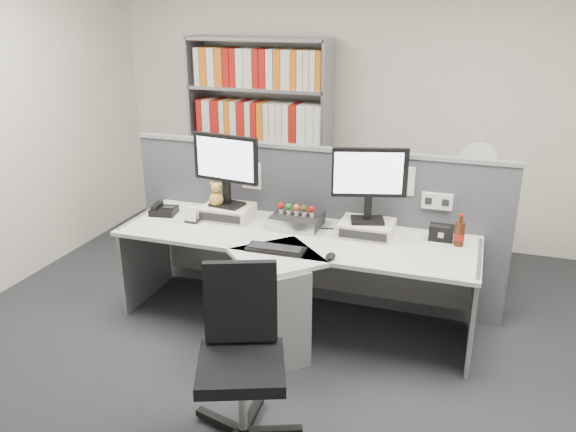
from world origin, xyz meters
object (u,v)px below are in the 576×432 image
(keyboard, at_px, (276,249))
(speaker, at_px, (441,233))
(desktop_pc, at_px, (297,220))
(mouse, at_px, (331,256))
(filing_cabinet, at_px, (469,242))
(desk_phone, at_px, (163,210))
(office_chair, at_px, (241,352))
(desk_calendar, at_px, (192,216))
(desk_fan, at_px, (478,166))
(monitor_left, at_px, (226,164))
(desk, at_px, (286,280))
(monitor_right, at_px, (369,179))
(cola_bottle, at_px, (459,234))
(shelving_unit, at_px, (260,143))

(keyboard, relative_size, speaker, 2.38)
(desktop_pc, xyz_separation_m, speaker, (1.05, 0.07, 0.01))
(mouse, bearing_deg, keyboard, 178.22)
(speaker, xyz_separation_m, filing_cabinet, (0.19, 0.95, -0.43))
(desk_phone, relative_size, office_chair, 0.23)
(desk_calendar, height_order, desk_fan, desk_fan)
(keyboard, height_order, speaker, speaker)
(monitor_left, bearing_deg, office_chair, -63.33)
(monitor_left, bearing_deg, desk, -32.21)
(desk_phone, distance_m, speaker, 2.14)
(speaker, xyz_separation_m, office_chair, (-0.92, -1.46, -0.26))
(desktop_pc, distance_m, desk_calendar, 0.81)
(monitor_right, bearing_deg, desk_phone, -176.93)
(desk, xyz_separation_m, keyboard, (-0.03, -0.10, 0.28))
(desktop_pc, relative_size, desk_fan, 0.67)
(desk_phone, xyz_separation_m, cola_bottle, (2.26, 0.09, 0.05))
(shelving_unit, bearing_deg, desk_calendar, -87.42)
(monitor_right, relative_size, keyboard, 1.34)
(desk_fan, height_order, office_chair, desk_fan)
(desk_fan, bearing_deg, desk_phone, -154.67)
(shelving_unit, relative_size, filing_cabinet, 2.86)
(desktop_pc, relative_size, speaker, 2.11)
(desktop_pc, relative_size, cola_bottle, 1.56)
(keyboard, bearing_deg, mouse, -1.78)
(monitor_right, xyz_separation_m, speaker, (0.52, 0.06, -0.37))
(cola_bottle, xyz_separation_m, office_chair, (-1.04, -1.41, -0.29))
(desk_calendar, xyz_separation_m, cola_bottle, (1.96, 0.19, 0.03))
(cola_bottle, height_order, office_chair, office_chair)
(desk_calendar, distance_m, speaker, 1.85)
(monitor_right, xyz_separation_m, desk_calendar, (-1.32, -0.18, -0.37))
(desktop_pc, distance_m, desk_fan, 1.63)
(monitor_right, xyz_separation_m, shelving_unit, (-1.39, 1.46, -0.17))
(keyboard, height_order, desk_phone, desk_phone)
(desk, relative_size, keyboard, 6.46)
(monitor_left, distance_m, mouse, 1.16)
(desk_calendar, distance_m, office_chair, 1.55)
(desktop_pc, relative_size, filing_cabinet, 0.51)
(desk_calendar, distance_m, cola_bottle, 1.97)
(filing_cabinet, bearing_deg, desk_fan, -90.00)
(shelving_unit, xyz_separation_m, office_chair, (0.99, -2.87, -0.46))
(desktop_pc, height_order, keyboard, desktop_pc)
(desk_fan, bearing_deg, filing_cabinet, 90.00)
(monitor_right, relative_size, shelving_unit, 0.27)
(mouse, height_order, desk_fan, desk_fan)
(monitor_left, distance_m, keyboard, 0.86)
(desk_phone, bearing_deg, monitor_right, 3.07)
(cola_bottle, height_order, filing_cabinet, cola_bottle)
(mouse, xyz_separation_m, desk_fan, (0.85, 1.51, 0.29))
(monitor_right, distance_m, speaker, 0.64)
(desktop_pc, bearing_deg, desk_calendar, -167.21)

